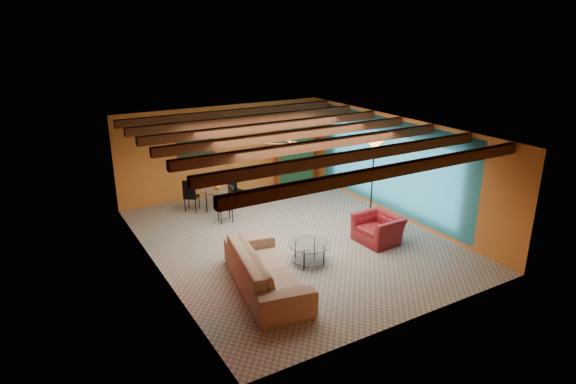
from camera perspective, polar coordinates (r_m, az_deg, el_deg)
room at (r=11.22m, az=0.23°, el=5.73°), size 6.52×8.01×2.71m
sofa at (r=9.66m, az=-2.59°, el=-9.04°), size 1.57×2.91×0.81m
armchair at (r=11.82m, az=10.54°, el=-4.26°), size 0.94×1.06×0.67m
coffee_table at (r=10.66m, az=2.53°, el=-7.18°), size 1.04×1.04×0.47m
dining_table at (r=13.54m, az=-8.24°, el=-0.46°), size 2.34×2.34×0.94m
armoire at (r=15.65m, az=0.47°, el=4.24°), size 1.14×0.67×1.89m
floor_lamp at (r=12.93m, az=9.85°, el=1.34°), size 0.47×0.47×2.15m
ceiling_fan at (r=11.12m, az=0.52°, el=5.61°), size 1.50×1.50×0.44m
painting at (r=14.42m, az=-10.75°, el=5.51°), size 1.05×0.03×0.65m
potted_plant at (r=15.39m, az=0.48°, el=8.47°), size 0.50×0.46×0.46m
vase at (r=13.36m, az=-8.35°, el=1.85°), size 0.21×0.21×0.20m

